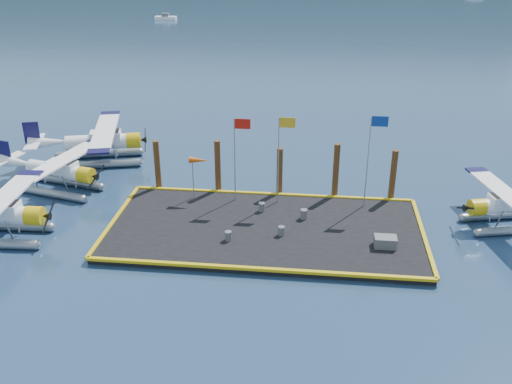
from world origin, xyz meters
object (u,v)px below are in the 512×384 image
Objects in this scene: crate at (385,242)px; windsock at (199,161)px; piling_0 at (157,167)px; piling_1 at (218,168)px; seaplane_b at (59,173)px; flagpole_yellow at (282,147)px; flagpole_red at (238,147)px; piling_3 at (336,173)px; drum_1 at (281,231)px; drum_5 at (262,207)px; flagpole_blue at (372,148)px; seaplane_c at (101,144)px; drum_2 at (304,214)px; seaplane_d at (509,208)px; drum_3 at (228,236)px; piling_2 at (280,173)px; piling_4 at (393,177)px.

windsock is (-12.48, 5.46, 2.50)m from crate.
piling_1 reaches higher than piling_0.
flagpole_yellow reaches higher than seaplane_b.
windsock is at bearing 180.00° from flagpole_red.
piling_3 reaches higher than piling_1.
drum_5 is at bearing 116.30° from drum_1.
crate is 0.20× the size of flagpole_blue.
seaplane_b is at bearing 177.18° from flagpole_yellow.
windsock is (-11.72, 0.00, -1.46)m from flagpole_blue.
piling_3 is (19.21, -5.10, 0.50)m from seaplane_c.
windsock is 0.74× the size of piling_1.
seaplane_b is at bearing -177.78° from piling_3.
seaplane_d is at bearing 4.82° from drum_2.
windsock is (-2.73, 0.00, -1.17)m from flagpole_red.
seaplane_c is 11.89m from windsock.
drum_3 is at bearing -146.90° from flagpole_blue.
drum_1 is 11.58m from piling_0.
windsock is (10.77, -0.81, 1.74)m from seaplane_b.
piling_2 is (2.61, 7.34, 1.20)m from drum_3.
drum_5 reaches higher than drum_3.
drum_1 is at bearing -84.55° from piling_2.
seaplane_d is 15.12× the size of drum_3.
crate reaches higher than drum_5.
drum_2 is 11.68m from piling_0.
seaplane_b reaches higher than drum_5.
flagpole_red is 1.40× the size of piling_3.
piling_3 reaches higher than drum_2.
flagpole_blue is (8.81, 5.74, 3.99)m from drum_3.
piling_1 reaches higher than seaplane_b.
piling_0 is 0.93× the size of piling_3.
piling_4 is at bearing 32.97° from drum_2.
flagpole_red reaches higher than piling_4.
piling_4 reaches higher than seaplane_b.
seaplane_b is at bearing 171.16° from drum_5.
piling_1 is 8.50m from piling_3.
piling_2 is at bearing 134.57° from crate.
piling_1 is (-5.11, 6.34, 1.40)m from drum_1.
windsock is 0.73× the size of piling_3.
piling_1 is at bearing 107.49° from seaplane_b.
flagpole_red is 1.92× the size of windsock.
piling_1 is (-1.89, 7.34, 1.40)m from drum_3.
crate is 0.33× the size of piling_0.
seaplane_c is 2.81× the size of piling_2.
seaplane_c is 2.48× the size of piling_3.
windsock is at bearing 116.92° from drum_3.
piling_1 is 12.50m from piling_4.
drum_5 is at bearing 45.47° from seaplane_c.
drum_2 is 4.77m from flagpole_yellow.
flagpole_blue reaches higher than drum_2.
seaplane_b is at bearing 161.80° from drum_1.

